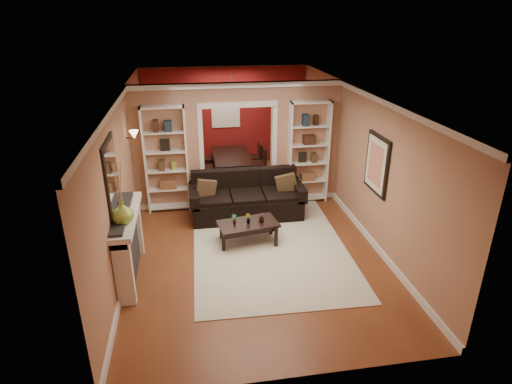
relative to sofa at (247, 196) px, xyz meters
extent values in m
plane|color=brown|center=(-0.08, -0.45, -0.47)|extent=(8.00, 8.00, 0.00)
plane|color=white|center=(-0.08, -0.45, 2.23)|extent=(8.00, 8.00, 0.00)
plane|color=tan|center=(-0.08, 3.55, 0.88)|extent=(8.00, 0.00, 8.00)
plane|color=tan|center=(-0.08, -4.45, 0.88)|extent=(8.00, 0.00, 8.00)
plane|color=tan|center=(-2.33, -0.45, 0.88)|extent=(0.00, 8.00, 8.00)
plane|color=tan|center=(2.17, -0.45, 0.88)|extent=(0.00, 8.00, 8.00)
cube|color=tan|center=(-0.08, 0.75, 0.88)|extent=(4.50, 0.15, 2.70)
cube|color=maroon|center=(-0.08, 3.52, 0.85)|extent=(4.44, 0.04, 2.64)
cube|color=#8CA5CC|center=(-0.08, 3.48, 1.08)|extent=(0.78, 0.03, 0.98)
cube|color=beige|center=(0.23, -1.35, -0.46)|extent=(2.89, 3.97, 0.01)
cube|color=black|center=(0.00, 0.00, 0.00)|extent=(2.39, 1.03, 0.94)
cube|color=brown|center=(-0.85, -0.02, 0.19)|extent=(0.41, 0.19, 0.40)
cube|color=brown|center=(0.85, -0.02, 0.20)|extent=(0.43, 0.15, 0.42)
cube|color=black|center=(-0.14, -1.15, -0.26)|extent=(1.18, 0.77, 0.42)
imported|color=#336626|center=(-0.39, -1.15, 0.05)|extent=(0.12, 0.11, 0.20)
imported|color=#336626|center=(-0.14, -1.15, 0.04)|extent=(0.12, 0.13, 0.18)
imported|color=#336626|center=(0.12, -1.15, 0.04)|extent=(0.11, 0.11, 0.18)
cube|color=white|center=(-1.63, 0.58, 0.68)|extent=(0.90, 0.30, 2.30)
cube|color=white|center=(1.47, 0.58, 0.68)|extent=(0.90, 0.30, 2.30)
cube|color=white|center=(-2.17, -1.95, 0.11)|extent=(0.32, 1.70, 1.16)
imported|color=#8AAA36|center=(-2.17, -2.28, 0.87)|extent=(0.34, 0.34, 0.35)
cube|color=silver|center=(-2.31, -1.95, 1.33)|extent=(0.03, 0.95, 1.10)
cube|color=#FFE0A5|center=(-2.23, 0.10, 1.36)|extent=(0.18, 0.18, 0.22)
cube|color=black|center=(2.13, -1.45, 1.08)|extent=(0.04, 0.85, 1.05)
imported|color=black|center=(-0.03, 2.35, -0.17)|extent=(1.71, 0.95, 0.60)
cube|color=black|center=(-0.58, 2.05, -0.06)|extent=(0.45, 0.45, 0.81)
cube|color=black|center=(0.52, 2.05, -0.03)|extent=(0.50, 0.50, 0.87)
cube|color=black|center=(-0.58, 2.65, -0.03)|extent=(0.52, 0.52, 0.87)
cube|color=black|center=(0.52, 2.65, -0.07)|extent=(0.50, 0.50, 0.80)
cube|color=#372119|center=(-0.08, 2.25, 1.55)|extent=(0.50, 0.50, 0.30)
camera|label=1|loc=(-1.14, -8.18, 3.60)|focal=30.00mm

